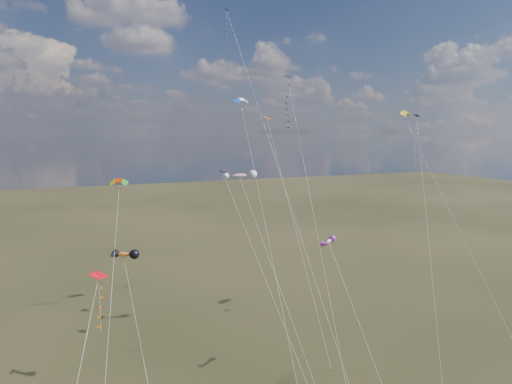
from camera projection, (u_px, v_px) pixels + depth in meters
name	position (u px, v px, depth m)	size (l,w,h in m)	color
diamond_black_high	(290.00, 116.00, 55.34)	(5.53, 23.09, 32.41)	black
diamond_navy_tall	(235.00, 49.00, 65.37)	(1.94, 31.89, 43.55)	#0D1D4F
diamond_black_mid	(249.00, 237.00, 48.38)	(3.19, 19.16, 21.06)	black
diamond_red_low	(98.00, 310.00, 34.95)	(5.64, 11.08, 14.69)	red
diamond_navy_right	(417.00, 151.00, 57.12)	(8.44, 14.48, 27.66)	#0D1847
diamond_orange_center	(286.00, 193.00, 55.37)	(1.42, 15.49, 27.47)	#CD4811
parafoil_yellow	(406.00, 113.00, 60.62)	(2.75, 20.02, 28.67)	gold
parafoil_blue_white	(242.00, 101.00, 62.28)	(4.16, 23.09, 30.49)	blue
parafoil_tricolor	(119.00, 183.00, 47.30)	(5.42, 18.05, 20.95)	#D9D803
novelty_orange_black	(124.00, 255.00, 44.43)	(2.67, 10.42, 14.15)	orange
novelty_white_purple	(329.00, 242.00, 46.31)	(2.17, 11.62, 14.86)	silver
novelty_redwhite_stripe	(240.00, 176.00, 57.12)	(3.89, 17.07, 20.64)	red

